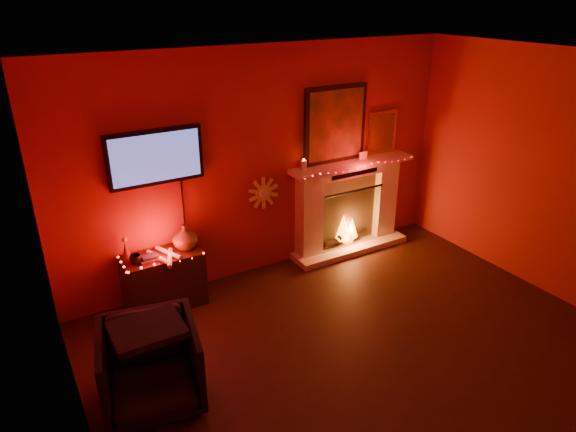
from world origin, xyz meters
name	(u,v)px	position (x,y,z in m)	size (l,w,h in m)	color
room	(416,250)	(0.00, 0.00, 1.35)	(5.00, 5.00, 5.00)	black
fireplace	(348,198)	(1.14, 2.39, 0.72)	(1.72, 0.40, 2.18)	beige
tv	(156,157)	(-1.30, 2.45, 1.65)	(1.00, 0.07, 1.24)	black
sunburst_clock	(263,193)	(-0.05, 2.48, 1.00)	(0.40, 0.03, 0.40)	yellow
console_table	(165,276)	(-1.39, 2.26, 0.37)	(0.84, 0.56, 0.92)	black
armchair	(151,366)	(-1.95, 0.91, 0.37)	(0.79, 0.81, 0.74)	black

